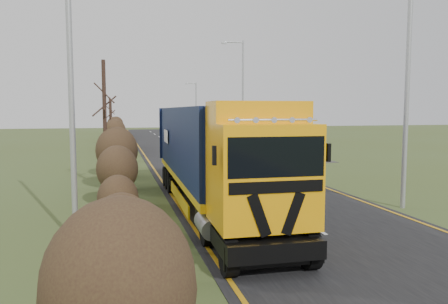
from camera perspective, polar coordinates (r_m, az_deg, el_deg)
name	(u,v)px	position (r m, az deg, el deg)	size (l,w,h in m)	color
ground	(265,199)	(18.51, 5.36, -6.18)	(160.00, 160.00, 0.00)	#3F4B20
road	(213,169)	(28.01, -1.46, -2.18)	(8.00, 120.00, 0.02)	black
layby	(259,152)	(39.33, 4.61, 0.01)	(6.00, 18.00, 0.02)	#33302D
lane_markings	(214,169)	(27.71, -1.32, -2.22)	(7.52, 116.00, 0.01)	#C28812
hedgerow	(116,148)	(25.07, -13.88, 0.47)	(2.24, 102.04, 6.05)	#331E16
lorry	(210,151)	(16.05, -1.80, 0.14)	(2.76, 14.19, 3.94)	black
car_red_hatchback	(280,147)	(36.27, 7.28, 0.61)	(1.64, 4.09, 1.39)	maroon
car_blue_sedan	(253,142)	(41.47, 3.85, 1.32)	(1.58, 4.53, 1.49)	#0C0B3E
streetlight_near	(405,59)	(17.86, 22.56, 11.21)	(2.15, 0.20, 10.18)	#A0A3A6
streetlight_mid	(241,90)	(41.67, 2.29, 8.14)	(2.17, 0.20, 10.24)	#A0A3A6
streetlight_far	(195,107)	(65.48, -3.74, 5.94)	(1.68, 0.18, 7.86)	#A0A3A6
left_pole	(71,79)	(12.82, -19.39, 9.03)	(0.16, 0.16, 9.18)	#A0A3A6
speed_sign	(291,140)	(30.08, 8.76, 1.62)	(0.68, 0.10, 2.48)	#A0A3A6
warning_board	(229,136)	(46.87, 0.60, 2.16)	(0.66, 0.11, 1.73)	#A0A3A6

